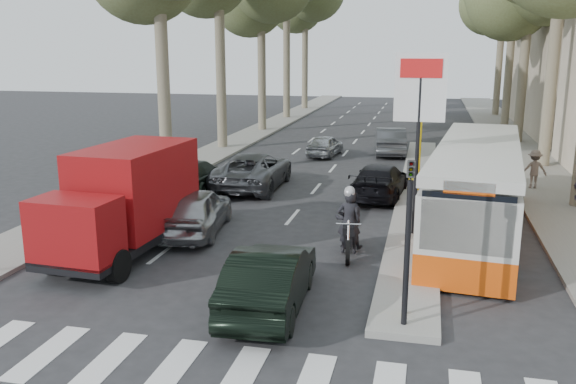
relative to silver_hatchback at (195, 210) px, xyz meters
The scene contains 17 objects.
ground 5.37m from the silver_hatchback, 48.81° to the right, with size 120.00×120.00×0.00m, color #28282B.
sidewalk_right 24.25m from the silver_hatchback, 60.05° to the left, with size 3.20×70.00×0.12m, color gray.
median_left 24.43m from the silver_hatchback, 100.62° to the left, with size 2.40×64.00×0.12m, color gray.
traffic_island 9.75m from the silver_hatchback, 46.04° to the left, with size 1.50×26.00×0.16m, color gray.
billboard 7.44m from the silver_hatchback, ahead, with size 1.50×12.10×5.60m.
traffic_light_island 8.88m from the silver_hatchback, 39.17° to the right, with size 0.16×0.41×3.60m.
silver_hatchback is the anchor object (origin of this frame).
dark_hatchback 6.25m from the silver_hatchback, 53.09° to the right, with size 1.52×4.35×1.43m, color black.
queue_car_a 6.56m from the silver_hatchback, 90.00° to the left, with size 2.47×5.36×1.49m, color #515459.
queue_car_b 8.09m from the silver_hatchback, 49.05° to the left, with size 1.85×4.54×1.32m, color black.
queue_car_c 14.93m from the silver_hatchback, 83.68° to the left, with size 1.37×3.41×1.16m, color #A7AAAF.
queue_car_d 16.99m from the silver_hatchback, 72.75° to the left, with size 1.57×4.50×1.48m, color #46484D.
queue_car_e 5.40m from the silver_hatchback, 112.31° to the left, with size 1.94×4.77×1.38m, color black.
red_truck 2.65m from the silver_hatchback, 117.41° to the right, with size 2.45×5.74×3.00m.
city_bus 8.85m from the silver_hatchback, 12.89° to the left, with size 3.53×11.08×2.87m.
motorcycle 5.03m from the silver_hatchback, ahead, with size 0.90×2.31×1.96m.
pedestrian_far 14.25m from the silver_hatchback, 37.31° to the left, with size 1.02×0.45×1.57m, color #705F54.
Camera 1 is at (3.53, -13.37, 5.73)m, focal length 38.00 mm.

